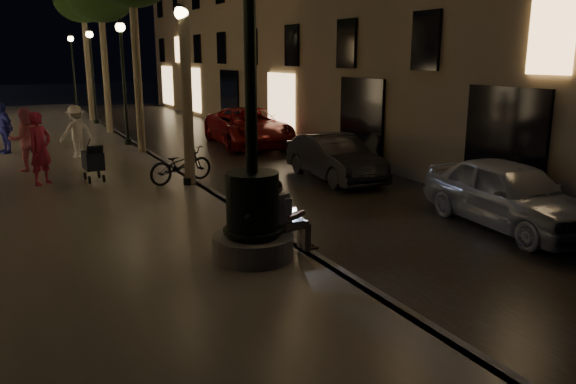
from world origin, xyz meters
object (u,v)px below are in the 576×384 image
lamp_curb_c (92,63)px  bicycle (181,165)px  pedestrian_red (40,148)px  pedestrian_pink (25,140)px  car_second (334,158)px  tree_far (82,0)px  fountain_lamppost (252,201)px  lamp_curb_d (73,62)px  pedestrian_blue (4,128)px  car_front (510,194)px  car_third (248,127)px  lamp_curb_a (184,70)px  lamp_curb_b (123,66)px  pedestrian_white (76,132)px  seated_man_laptop (285,214)px  stroller (93,161)px

lamp_curb_c → bicycle: lamp_curb_c is taller
pedestrian_red → pedestrian_pink: (-0.28, 2.21, -0.03)m
car_second → bicycle: 4.50m
tree_far → car_second: (4.25, -18.47, -5.77)m
fountain_lamppost → lamp_curb_d: size_ratio=1.08×
lamp_curb_c → car_second: (4.33, -16.47, -2.57)m
lamp_curb_c → pedestrian_blue: lamp_curb_c is taller
lamp_curb_d → pedestrian_pink: size_ratio=2.54×
car_front → car_second: (-0.81, 5.78, -0.07)m
lamp_curb_c → tree_far: bearing=87.7°
car_second → pedestrian_red: pedestrian_red is taller
fountain_lamppost → lamp_curb_c: bearing=88.2°
lamp_curb_d → car_front: size_ratio=1.12×
lamp_curb_c → pedestrian_red: 14.74m
car_third → bicycle: size_ratio=2.92×
lamp_curb_c → car_second: lamp_curb_c is taller
tree_far → lamp_curb_a: tree_far is taller
lamp_curb_b → pedestrian_red: size_ratio=2.45×
lamp_curb_c → lamp_curb_d: size_ratio=1.00×
pedestrian_white → car_second: bearing=120.5°
seated_man_laptop → lamp_curb_a: (0.09, 6.00, 2.33)m
lamp_curb_a → pedestrian_blue: size_ratio=2.67×
stroller → bicycle: stroller is taller
lamp_curb_b → car_second: lamp_curb_b is taller
lamp_curb_d → stroller: lamp_curb_d is taller
seated_man_laptop → pedestrian_red: pedestrian_red is taller
lamp_curb_c → bicycle: (-0.10, -15.66, -2.54)m
tree_far → bicycle: bearing=-90.6°
lamp_curb_c → car_third: size_ratio=0.87×
lamp_curb_b → lamp_curb_a: bearing=-90.0°
fountain_lamppost → car_front: 5.87m
fountain_lamppost → pedestrian_red: 8.31m
lamp_curb_c → pedestrian_blue: 9.45m
fountain_lamppost → lamp_curb_c: (0.70, 22.00, 2.02)m
stroller → car_front: size_ratio=0.27×
lamp_curb_d → pedestrian_pink: lamp_curb_d is taller
car_second → pedestrian_white: pedestrian_white is taller
lamp_curb_d → stroller: size_ratio=4.20×
car_front → pedestrian_pink: size_ratio=2.27×
lamp_curb_b → pedestrian_blue: lamp_curb_b is taller
tree_far → pedestrian_red: (-3.58, -16.17, -5.25)m
car_front → pedestrian_white: bearing=126.5°
fountain_lamppost → pedestrian_blue: 14.34m
pedestrian_blue → car_second: bearing=17.4°
car_second → car_third: size_ratio=0.73×
lamp_curb_a → lamp_curb_d: same height
car_front → car_third: bearing=97.9°
pedestrian_red → car_second: bearing=-58.0°
stroller → fountain_lamppost: bearing=-82.0°
pedestrian_white → bicycle: 5.86m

